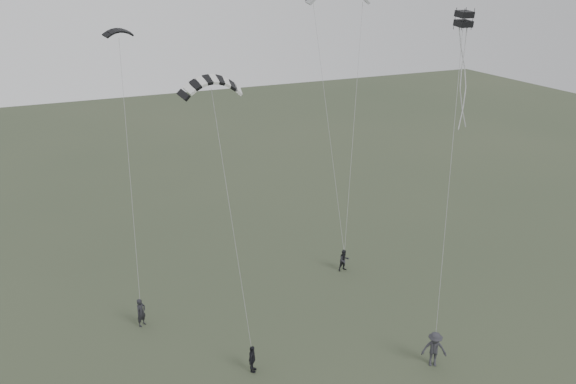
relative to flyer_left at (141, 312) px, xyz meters
name	(u,v)px	position (x,y,z in m)	size (l,w,h in m)	color
ground	(304,354)	(7.36, -6.13, -0.85)	(140.00, 140.00, 0.00)	#36412D
flyer_left	(141,312)	(0.00, 0.00, 0.00)	(0.62, 0.41, 1.71)	black
flyer_right	(344,260)	(13.68, 0.90, -0.09)	(0.74, 0.58, 1.52)	black
flyer_center	(252,359)	(4.41, -6.28, -0.11)	(0.88, 0.36, 1.49)	black
flyer_far	(434,349)	(13.10, -9.58, 0.13)	(1.27, 0.73, 1.97)	#2B2B31
kite_dark_small	(118,30)	(1.14, 5.64, 14.97)	(1.70, 0.51, 0.54)	black
kite_striped	(211,79)	(4.03, -2.65, 13.39)	(3.02, 0.75, 1.19)	black
kite_box	(464,19)	(16.22, -5.40, 15.92)	(0.70, 0.70, 0.74)	black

